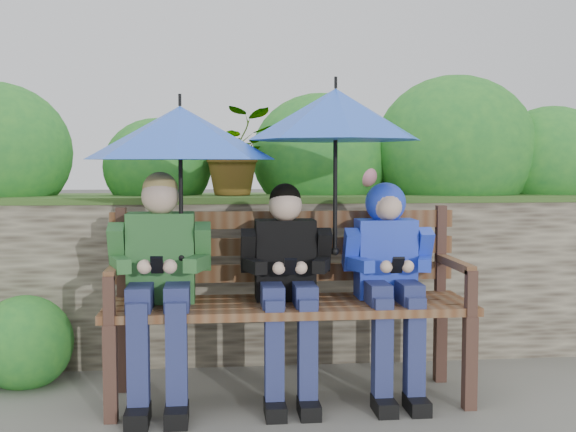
{
  "coord_description": "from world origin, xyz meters",
  "views": [
    {
      "loc": [
        -0.4,
        -3.76,
        1.24
      ],
      "look_at": [
        0.0,
        0.1,
        0.95
      ],
      "focal_mm": 45.0,
      "sensor_mm": 36.0,
      "label": 1
    }
  ],
  "objects": [
    {
      "name": "park_bench",
      "position": [
        -0.01,
        -0.0,
        0.57
      ],
      "size": [
        1.89,
        0.55,
        1.0
      ],
      "color": "#472E24",
      "rests_on": "ground"
    },
    {
      "name": "garden_backdrop",
      "position": [
        -0.09,
        1.57,
        0.67
      ],
      "size": [
        8.0,
        2.87,
        1.88
      ],
      "color": "#494035",
      "rests_on": "ground"
    },
    {
      "name": "umbrella_right",
      "position": [
        0.23,
        -0.06,
        1.48
      ],
      "size": [
        0.91,
        0.91,
        0.93
      ],
      "color": "blue",
      "rests_on": "ground"
    },
    {
      "name": "boy_left",
      "position": [
        -0.67,
        -0.1,
        0.67
      ],
      "size": [
        0.52,
        0.6,
        1.19
      ],
      "color": "#275C2A",
      "rests_on": "ground"
    },
    {
      "name": "boy_right",
      "position": [
        0.52,
        -0.08,
        0.69
      ],
      "size": [
        0.47,
        0.57,
        1.13
      ],
      "color": "blue",
      "rests_on": "ground"
    },
    {
      "name": "umbrella_left",
      "position": [
        -0.56,
        -0.08,
        1.39
      ],
      "size": [
        0.96,
        0.96,
        0.85
      ],
      "color": "blue",
      "rests_on": "ground"
    },
    {
      "name": "boy_middle",
      "position": [
        -0.03,
        -0.09,
        0.65
      ],
      "size": [
        0.47,
        0.54,
        1.13
      ],
      "color": "black",
      "rests_on": "ground"
    },
    {
      "name": "ground",
      "position": [
        0.0,
        0.0,
        0.0
      ],
      "size": [
        60.0,
        60.0,
        0.0
      ],
      "primitive_type": "plane",
      "color": "#5D5E55",
      "rests_on": "ground"
    }
  ]
}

